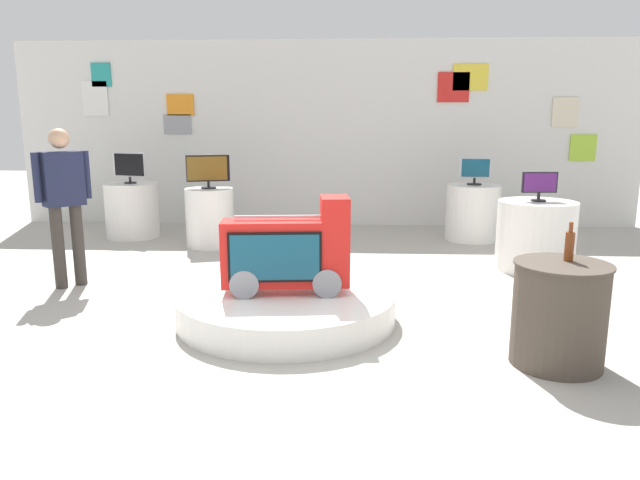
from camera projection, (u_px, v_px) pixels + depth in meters
name	position (u px, v px, depth m)	size (l,w,h in m)	color
ground_plane	(298.00, 332.00, 4.77)	(30.00, 30.00, 0.00)	#B2ADA3
back_wall_display	(326.00, 134.00, 9.42)	(10.05, 0.13, 2.95)	silver
main_display_pedestal	(286.00, 306.00, 5.03)	(1.88, 1.88, 0.25)	white
novelty_firetruck_tv	(288.00, 254.00, 4.93)	(1.10, 0.48, 0.82)	gray
display_pedestal_left_rear	(473.00, 212.00, 8.38)	(0.76, 0.76, 0.80)	white
tv_on_left_rear	(475.00, 170.00, 8.25)	(0.42, 0.21, 0.38)	black
display_pedestal_center_rear	(210.00, 217.00, 7.94)	(0.65, 0.65, 0.80)	white
tv_on_center_rear	(208.00, 170.00, 7.81)	(0.57, 0.20, 0.45)	black
display_pedestal_right_rear	(132.00, 210.00, 8.57)	(0.77, 0.77, 0.80)	white
tv_on_right_rear	(129.00, 166.00, 8.44)	(0.53, 0.21, 0.45)	black
display_pedestal_far_right	(536.00, 236.00, 6.69)	(0.88, 0.88, 0.80)	white
tv_on_far_right	(540.00, 185.00, 6.57)	(0.40, 0.17, 0.33)	black
side_table_round	(559.00, 313.00, 4.06)	(0.66, 0.66, 0.74)	#4C4238
bottle_on_side_table	(569.00, 245.00, 4.03)	(0.06, 0.06, 0.27)	brown
shopper_browsing_near_truck	(64.00, 196.00, 5.89)	(0.42, 0.42, 1.62)	#38332D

